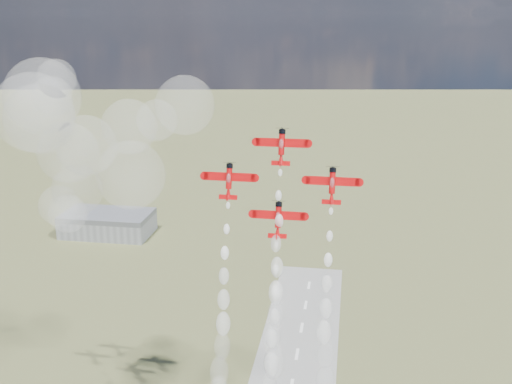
{
  "coord_description": "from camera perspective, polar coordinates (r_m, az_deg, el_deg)",
  "views": [
    {
      "loc": [
        16.17,
        -127.41,
        122.87
      ],
      "look_at": [
        -6.65,
        14.36,
        79.83
      ],
      "focal_mm": 42.0,
      "sensor_mm": 36.0,
      "label": 1
    }
  ],
  "objects": [
    {
      "name": "smoke_trail_lead",
      "position": [
        151.86,
        1.75,
        -12.4
      ],
      "size": [
        5.74,
        16.28,
        48.5
      ],
      "color": "white",
      "rests_on": "plane_lead"
    },
    {
      "name": "plane_slot",
      "position": [
        148.37,
        2.12,
        -2.57
      ],
      "size": [
        13.02,
        5.29,
        9.06
      ],
      "rotation": [
        1.28,
        0.0,
        0.0
      ],
      "color": "#BF090B",
      "rests_on": "ground"
    },
    {
      "name": "hangar",
      "position": [
        355.79,
        -13.94,
        -2.92
      ],
      "size": [
        50.0,
        28.0,
        13.0
      ],
      "color": "gray",
      "rests_on": "ground"
    },
    {
      "name": "plane_left",
      "position": [
        150.27,
        -2.6,
        1.12
      ],
      "size": [
        13.02,
        5.29,
        9.06
      ],
      "rotation": [
        1.28,
        0.0,
        0.0
      ],
      "color": "#BF090B",
      "rests_on": "ground"
    },
    {
      "name": "drifted_smoke_cloud",
      "position": [
        170.65,
        -16.4,
        5.18
      ],
      "size": [
        56.43,
        38.35,
        51.12
      ],
      "color": "white",
      "rests_on": "ground"
    },
    {
      "name": "smoke_trail_left",
      "position": [
        155.77,
        -3.38,
        -15.28
      ],
      "size": [
        5.14,
        17.35,
        47.99
      ],
      "color": "white",
      "rests_on": "plane_left"
    },
    {
      "name": "smoke_trail_right",
      "position": [
        153.07,
        6.52,
        -16.01
      ],
      "size": [
        5.34,
        16.4,
        48.28
      ],
      "color": "white",
      "rests_on": "plane_right"
    },
    {
      "name": "plane_lead",
      "position": [
        148.7,
        2.45,
        4.38
      ],
      "size": [
        13.02,
        5.29,
        9.06
      ],
      "rotation": [
        1.28,
        0.0,
        0.0
      ],
      "color": "#BF090B",
      "rests_on": "ground"
    },
    {
      "name": "plane_right",
      "position": [
        147.36,
        7.26,
        0.69
      ],
      "size": [
        13.02,
        5.29,
        9.06
      ],
      "rotation": [
        1.28,
        0.0,
        0.0
      ],
      "color": "#BF090B",
      "rests_on": "ground"
    }
  ]
}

